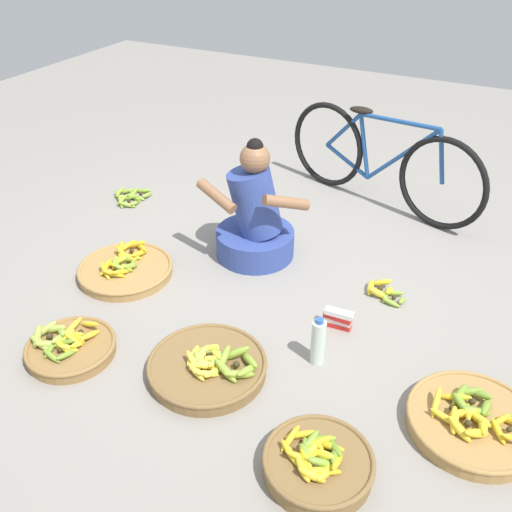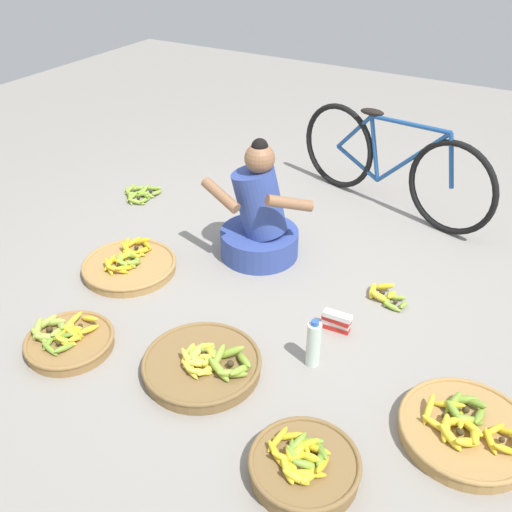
{
  "view_description": "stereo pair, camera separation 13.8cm",
  "coord_description": "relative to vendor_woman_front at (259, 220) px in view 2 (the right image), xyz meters",
  "views": [
    {
      "loc": [
        1.23,
        -2.6,
        2.1
      ],
      "look_at": [
        0.0,
        -0.2,
        0.35
      ],
      "focal_mm": 40.22,
      "sensor_mm": 36.0,
      "label": 1
    },
    {
      "loc": [
        1.35,
        -2.53,
        2.1
      ],
      "look_at": [
        0.0,
        -0.2,
        0.35
      ],
      "focal_mm": 40.22,
      "sensor_mm": 36.0,
      "label": 2
    }
  ],
  "objects": [
    {
      "name": "ground_plane",
      "position": [
        0.26,
        -0.3,
        -0.27
      ],
      "size": [
        10.0,
        10.0,
        0.0
      ],
      "primitive_type": "plane",
      "color": "gray"
    },
    {
      "name": "vendor_woman_front",
      "position": [
        0.0,
        0.0,
        0.0
      ],
      "size": [
        0.71,
        0.52,
        0.82
      ],
      "color": "#334793",
      "rests_on": "ground"
    },
    {
      "name": "bicycle_leaning",
      "position": [
        0.5,
        1.09,
        0.09
      ],
      "size": [
        1.64,
        0.55,
        0.73
      ],
      "color": "black",
      "rests_on": "ground"
    },
    {
      "name": "banana_basket_near_bicycle",
      "position": [
        0.3,
        -1.11,
        -0.22
      ],
      "size": [
        0.61,
        0.61,
        0.16
      ],
      "color": "brown",
      "rests_on": "ground"
    },
    {
      "name": "banana_basket_back_center",
      "position": [
        -0.63,
        -0.59,
        -0.22
      ],
      "size": [
        0.6,
        0.6,
        0.14
      ],
      "color": "#A87F47",
      "rests_on": "ground"
    },
    {
      "name": "banana_basket_mid_left",
      "position": [
        -0.43,
        -1.32,
        -0.22
      ],
      "size": [
        0.48,
        0.48,
        0.14
      ],
      "color": "olive",
      "rests_on": "ground"
    },
    {
      "name": "banana_basket_front_right",
      "position": [
        1.56,
        -0.86,
        -0.22
      ],
      "size": [
        0.61,
        0.61,
        0.15
      ],
      "color": "#A87F47",
      "rests_on": "ground"
    },
    {
      "name": "banana_basket_back_left",
      "position": [
        1.02,
        -1.4,
        -0.2
      ],
      "size": [
        0.48,
        0.48,
        0.17
      ],
      "color": "brown",
      "rests_on": "ground"
    },
    {
      "name": "loose_bananas_front_center",
      "position": [
        0.91,
        -0.05,
        -0.24
      ],
      "size": [
        0.26,
        0.2,
        0.09
      ],
      "color": "yellow",
      "rests_on": "ground"
    },
    {
      "name": "loose_bananas_back_right",
      "position": [
        -1.24,
        0.27,
        -0.24
      ],
      "size": [
        0.3,
        0.34,
        0.08
      ],
      "color": "#8CAD38",
      "rests_on": "ground"
    },
    {
      "name": "water_bottle",
      "position": [
        0.76,
        -0.77,
        -0.13
      ],
      "size": [
        0.07,
        0.07,
        0.28
      ],
      "color": "silver",
      "rests_on": "ground"
    },
    {
      "name": "packet_carton_stack",
      "position": [
        0.76,
        -0.46,
        -0.21
      ],
      "size": [
        0.17,
        0.07,
        0.12
      ],
      "color": "red",
      "rests_on": "ground"
    }
  ]
}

